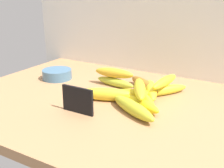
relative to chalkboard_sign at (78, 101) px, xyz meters
The scene contains 15 objects.
counter_top 14.79cm from the chalkboard_sign, 69.49° to the left, with size 110.00×76.00×3.00cm, color #AF7E53.
chalkboard_sign is the anchor object (origin of this frame).
fruit_bowl 36.05cm from the chalkboard_sign, 140.84° to the left, with size 12.24×12.24×4.00cm, color teal.
banana_0 13.62cm from the chalkboard_sign, 78.96° to the left, with size 20.59×4.40×4.40cm, color yellow.
banana_1 21.84cm from the chalkboard_sign, 61.75° to the left, with size 15.00×3.44×3.44cm, color yellow.
banana_2 16.97cm from the chalkboard_sign, 26.20° to the left, with size 20.14×4.22×4.22cm, color gold.
banana_3 33.15cm from the chalkboard_sign, 57.49° to the left, with size 18.30×3.47×3.47cm, color gold.
banana_4 28.67cm from the chalkboard_sign, 61.42° to the left, with size 19.28×3.91×3.91cm, color yellow.
banana_5 19.44cm from the chalkboard_sign, 38.25° to the left, with size 16.56×3.75×3.75cm, color yellow.
banana_6 27.01cm from the chalkboard_sign, 94.57° to the left, with size 17.10×3.27×3.27cm, color #B5C535.
banana_7 30.45cm from the chalkboard_sign, 72.25° to the left, with size 18.69×4.00×4.00cm, color #A06A22.
banana_8 22.37cm from the chalkboard_sign, 49.15° to the left, with size 15.71×3.57×3.57cm, color yellow.
banana_9 27.62cm from the chalkboard_sign, 96.14° to the left, with size 16.08×3.75×3.75cm, color gold.
banana_10 20.68cm from the chalkboard_sign, 48.83° to the left, with size 18.25×3.77×3.77cm, color yellow.
banana_11 32.93cm from the chalkboard_sign, 57.48° to the left, with size 16.76×3.23×3.23cm, color yellow.
Camera 1 is at (44.58, -76.87, 40.44)cm, focal length 45.46 mm.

